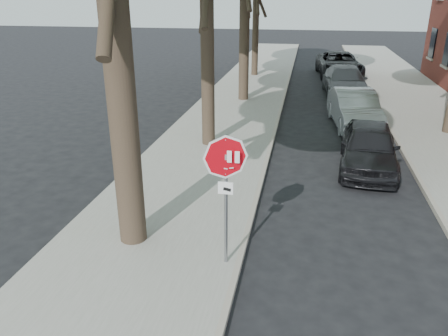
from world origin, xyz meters
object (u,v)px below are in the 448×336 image
at_px(car_b, 354,109).
at_px(car_a, 369,147).
at_px(car_d, 339,65).
at_px(stop_sign, 226,176).
at_px(car_c, 345,81).

bearing_deg(car_b, car_a, -95.78).
distance_m(car_b, car_d, 11.44).
height_order(stop_sign, car_a, stop_sign).
bearing_deg(car_a, car_d, 94.89).
distance_m(stop_sign, car_a, 6.90).
bearing_deg(car_b, car_d, 83.56).
bearing_deg(stop_sign, car_d, 81.44).
distance_m(stop_sign, car_b, 11.04).
height_order(stop_sign, car_c, stop_sign).
bearing_deg(car_a, stop_sign, -114.21).
bearing_deg(stop_sign, car_a, 60.90).
relative_size(car_a, car_b, 0.93).
bearing_deg(car_d, car_b, -94.70).
bearing_deg(car_a, car_b, 95.36).
relative_size(stop_sign, car_b, 0.59).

